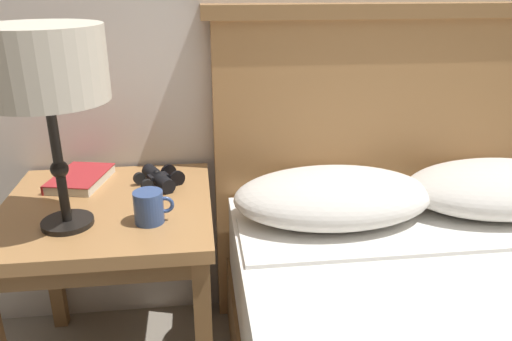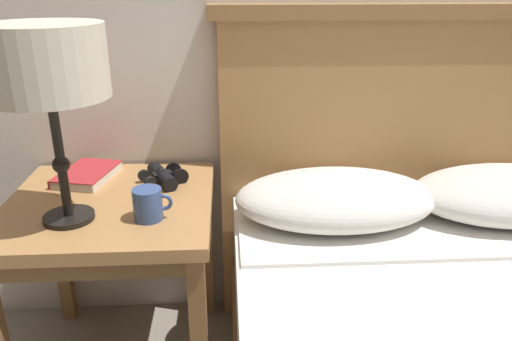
{
  "view_description": "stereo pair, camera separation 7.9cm",
  "coord_description": "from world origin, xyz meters",
  "px_view_note": "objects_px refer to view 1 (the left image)",
  "views": [
    {
      "loc": [
        -0.24,
        -0.61,
        1.18
      ],
      "look_at": [
        -0.08,
        0.64,
        0.68
      ],
      "focal_mm": 35.0,
      "sensor_mm": 36.0,
      "label": 1
    },
    {
      "loc": [
        -0.16,
        -0.61,
        1.18
      ],
      "look_at": [
        -0.08,
        0.64,
        0.68
      ],
      "focal_mm": 35.0,
      "sensor_mm": 36.0,
      "label": 2
    }
  ],
  "objects_px": {
    "nightstand": "(109,229)",
    "binoculars_pair": "(159,178)",
    "coffee_mug": "(149,207)",
    "table_lamp": "(44,68)",
    "book_on_nightstand": "(80,178)"
  },
  "relations": [
    {
      "from": "book_on_nightstand",
      "to": "binoculars_pair",
      "type": "height_order",
      "value": "binoculars_pair"
    },
    {
      "from": "binoculars_pair",
      "to": "coffee_mug",
      "type": "height_order",
      "value": "coffee_mug"
    },
    {
      "from": "binoculars_pair",
      "to": "coffee_mug",
      "type": "bearing_deg",
      "value": -91.88
    },
    {
      "from": "nightstand",
      "to": "book_on_nightstand",
      "type": "xyz_separation_m",
      "value": [
        -0.1,
        0.17,
        0.09
      ]
    },
    {
      "from": "coffee_mug",
      "to": "binoculars_pair",
      "type": "bearing_deg",
      "value": 88.12
    },
    {
      "from": "table_lamp",
      "to": "coffee_mug",
      "type": "relative_size",
      "value": 4.81
    },
    {
      "from": "nightstand",
      "to": "binoculars_pair",
      "type": "height_order",
      "value": "binoculars_pair"
    },
    {
      "from": "nightstand",
      "to": "binoculars_pair",
      "type": "distance_m",
      "value": 0.21
    },
    {
      "from": "nightstand",
      "to": "coffee_mug",
      "type": "bearing_deg",
      "value": -43.58
    },
    {
      "from": "table_lamp",
      "to": "binoculars_pair",
      "type": "distance_m",
      "value": 0.49
    },
    {
      "from": "nightstand",
      "to": "binoculars_pair",
      "type": "relative_size",
      "value": 3.59
    },
    {
      "from": "nightstand",
      "to": "table_lamp",
      "type": "bearing_deg",
      "value": -123.75
    },
    {
      "from": "table_lamp",
      "to": "coffee_mug",
      "type": "xyz_separation_m",
      "value": [
        0.21,
        -0.01,
        -0.36
      ]
    },
    {
      "from": "book_on_nightstand",
      "to": "binoculars_pair",
      "type": "bearing_deg",
      "value": -11.02
    },
    {
      "from": "table_lamp",
      "to": "book_on_nightstand",
      "type": "relative_size",
      "value": 2.1
    }
  ]
}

